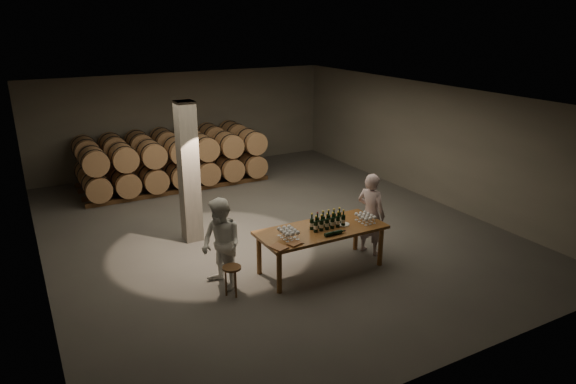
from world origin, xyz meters
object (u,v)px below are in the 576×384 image
person_man (371,214)px  person_woman (221,245)px  bottle_cluster (328,222)px  tasting_table (321,233)px  stool (232,272)px  plate (343,224)px  notebook_near (294,244)px

person_man → person_woman: 3.38m
bottle_cluster → person_man: bearing=8.4°
tasting_table → bottle_cluster: (0.13, -0.02, 0.23)m
tasting_table → person_woman: size_ratio=1.47×
tasting_table → person_man: person_man is taller
bottle_cluster → stool: (-2.11, -0.07, -0.55)m
plate → person_man: 0.88m
tasting_table → stool: tasting_table is taller
stool → person_woman: person_woman is taller
tasting_table → person_woman: (-2.02, 0.27, 0.09)m
plate → person_woman: bearing=172.9°
person_man → plate: bearing=82.4°
plate → tasting_table: bearing=175.1°
tasting_table → person_man: (1.35, 0.16, 0.11)m
bottle_cluster → person_woman: (-2.15, 0.29, -0.14)m
notebook_near → stool: (-1.14, 0.30, -0.44)m
stool → person_man: size_ratio=0.32×
bottle_cluster → plate: bottle_cluster is taller
tasting_table → plate: 0.51m
plate → stool: 2.52m
person_woman → bottle_cluster: bearing=66.9°
plate → person_man: size_ratio=0.14×
notebook_near → stool: 1.26m
stool → person_man: 3.37m
tasting_table → bottle_cluster: 0.26m
bottle_cluster → person_man: (1.22, 0.18, -0.12)m
tasting_table → stool: size_ratio=4.47×
plate → notebook_near: bearing=-165.3°
tasting_table → stool: bearing=-177.3°
person_woman → person_man: bearing=72.7°
tasting_table → bottle_cluster: bearing=-8.5°
stool → person_woman: 0.55m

